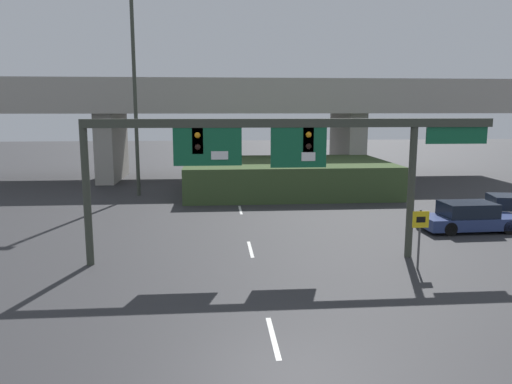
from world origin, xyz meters
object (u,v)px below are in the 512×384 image
(parked_sedan_near_right, at_px, (469,217))
(speed_limit_sign, at_px, (420,231))
(signal_gantry, at_px, (279,146))
(highway_light_pole_near, at_px, (134,79))

(parked_sedan_near_right, bearing_deg, speed_limit_sign, -132.70)
(signal_gantry, relative_size, parked_sedan_near_right, 3.30)
(speed_limit_sign, relative_size, parked_sedan_near_right, 0.47)
(highway_light_pole_near, bearing_deg, parked_sedan_near_right, -33.07)
(signal_gantry, height_order, speed_limit_sign, signal_gantry)
(highway_light_pole_near, relative_size, parked_sedan_near_right, 3.13)
(highway_light_pole_near, distance_m, parked_sedan_near_right, 21.64)
(signal_gantry, relative_size, speed_limit_sign, 6.96)
(speed_limit_sign, xyz_separation_m, parked_sedan_near_right, (4.75, 5.41, -0.80))
(highway_light_pole_near, xyz_separation_m, parked_sedan_near_right, (17.16, -11.17, -7.01))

